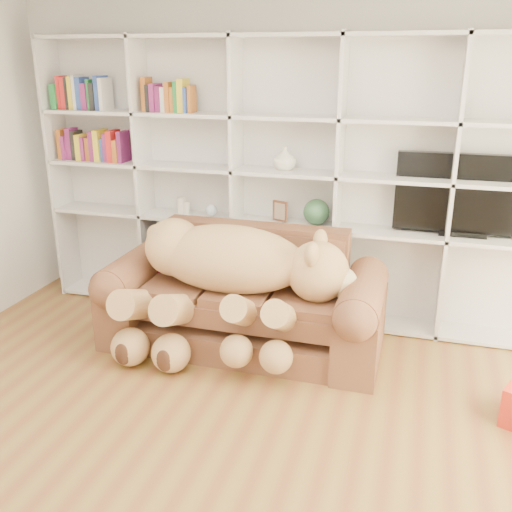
% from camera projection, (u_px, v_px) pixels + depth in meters
% --- Properties ---
extents(floor, '(5.00, 5.00, 0.00)m').
position_uv_depth(floor, '(183.00, 486.00, 3.11)').
color(floor, brown).
rests_on(floor, ground).
extents(wall_back, '(5.00, 0.02, 2.70)m').
position_uv_depth(wall_back, '(292.00, 162.00, 4.92)').
color(wall_back, white).
rests_on(wall_back, floor).
extents(bookshelf, '(4.43, 0.35, 2.40)m').
position_uv_depth(bookshelf, '(261.00, 169.00, 4.87)').
color(bookshelf, silver).
rests_on(bookshelf, floor).
extents(sofa, '(2.18, 0.94, 0.92)m').
position_uv_depth(sofa, '(244.00, 303.00, 4.56)').
color(sofa, brown).
rests_on(sofa, floor).
extents(teddy_bear, '(1.76, 0.93, 1.02)m').
position_uv_depth(teddy_bear, '(227.00, 275.00, 4.31)').
color(teddy_bear, '#D7B56B').
rests_on(teddy_bear, sofa).
extents(throw_pillow, '(0.40, 0.28, 0.38)m').
position_uv_depth(throw_pillow, '(180.00, 255.00, 4.76)').
color(throw_pillow, '#5C0F16').
rests_on(throw_pillow, sofa).
extents(tv, '(1.10, 0.18, 0.65)m').
position_uv_depth(tv, '(467.00, 196.00, 4.46)').
color(tv, black).
rests_on(tv, bookshelf).
extents(picture_frame, '(0.14, 0.07, 0.17)m').
position_uv_depth(picture_frame, '(280.00, 211.00, 4.89)').
color(picture_frame, '#582F1E').
rests_on(picture_frame, bookshelf).
extents(green_vase, '(0.22, 0.22, 0.22)m').
position_uv_depth(green_vase, '(316.00, 212.00, 4.80)').
color(green_vase, '#2E5A38').
rests_on(green_vase, bookshelf).
extents(figurine_tall, '(0.09, 0.09, 0.15)m').
position_uv_depth(figurine_tall, '(181.00, 206.00, 5.14)').
color(figurine_tall, silver).
rests_on(figurine_tall, bookshelf).
extents(figurine_short, '(0.08, 0.08, 0.12)m').
position_uv_depth(figurine_short, '(186.00, 208.00, 5.13)').
color(figurine_short, silver).
rests_on(figurine_short, bookshelf).
extents(snow_globe, '(0.10, 0.10, 0.10)m').
position_uv_depth(snow_globe, '(211.00, 210.00, 5.07)').
color(snow_globe, white).
rests_on(snow_globe, bookshelf).
extents(shelf_vase, '(0.21, 0.21, 0.20)m').
position_uv_depth(shelf_vase, '(285.00, 158.00, 4.73)').
color(shelf_vase, white).
rests_on(shelf_vase, bookshelf).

